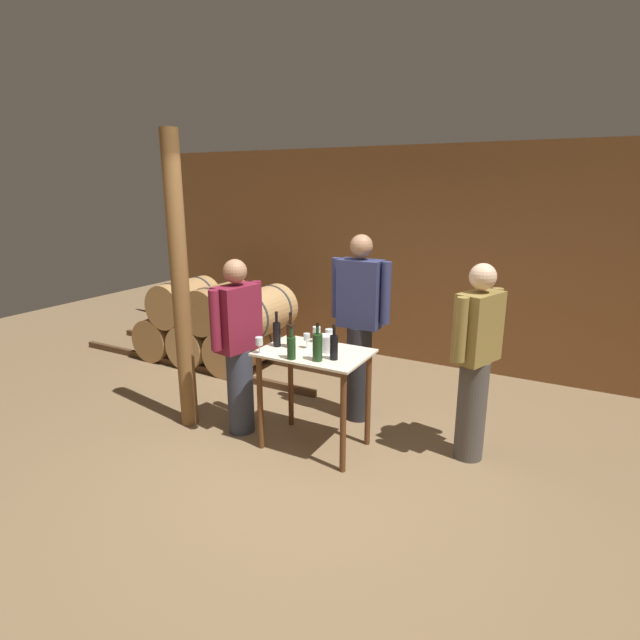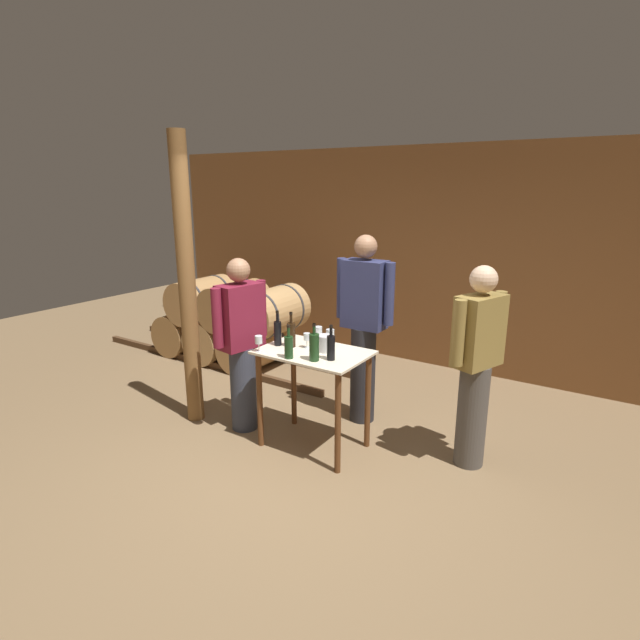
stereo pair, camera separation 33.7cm
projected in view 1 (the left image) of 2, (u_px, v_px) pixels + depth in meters
The scene contains 18 objects.
ground_plane at pixel (300, 471), 4.03m from camera, with size 14.00×14.00×0.00m, color brown.
back_wall at pixel (421, 258), 6.22m from camera, with size 8.40×0.05×2.70m.
barrel_rack at pixel (212, 325), 6.35m from camera, with size 3.67×0.83×1.06m.
tasting_table at pixel (314, 374), 4.25m from camera, with size 0.91×0.62×0.88m.
wooden_post at pixel (180, 286), 4.50m from camera, with size 0.16×0.16×2.70m.
wine_bottle_far_left at pixel (277, 333), 4.30m from camera, with size 0.07×0.07×0.31m.
wine_bottle_left at pixel (291, 335), 4.27m from camera, with size 0.07×0.07×0.31m.
wine_bottle_center at pixel (291, 347), 3.99m from camera, with size 0.07×0.07×0.28m.
wine_bottle_right at pixel (317, 347), 3.94m from camera, with size 0.08×0.08×0.31m.
wine_bottle_far_right at pixel (334, 346), 3.97m from camera, with size 0.07×0.07×0.29m.
wine_glass_near_left at pixel (259, 342), 4.13m from camera, with size 0.06×0.06×0.14m.
wine_glass_near_center at pixel (317, 331), 4.41m from camera, with size 0.07×0.07×0.14m.
wine_glass_near_right at pixel (307, 338), 4.25m from camera, with size 0.06×0.06×0.13m.
wine_glass_far_side at pixel (329, 333), 4.35m from camera, with size 0.07×0.07×0.14m.
ice_bucket at pixel (326, 343), 4.19m from camera, with size 0.14×0.14×0.14m.
person_host at pixel (238, 344), 4.48m from camera, with size 0.29×0.58×1.62m.
person_visitor_with_scarf at pixel (360, 325), 4.71m from camera, with size 0.59×0.24×1.81m.
person_visitor_bearded at pixel (476, 359), 4.02m from camera, with size 0.34×0.56×1.66m.
Camera 1 is at (1.84, -3.06, 2.24)m, focal length 28.00 mm.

